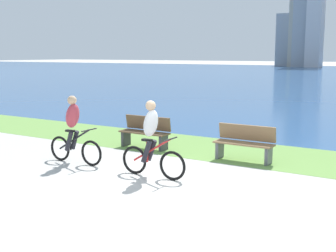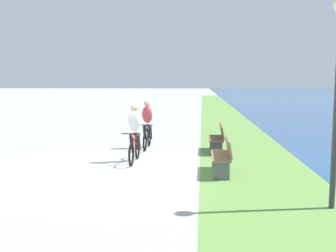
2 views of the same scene
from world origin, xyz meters
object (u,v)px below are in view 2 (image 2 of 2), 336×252
Objects in this scene: cyclist_lead at (135,133)px; bench_far_along_path at (223,156)px; bench_near_path at (218,138)px; cyclist_trailing at (147,125)px.

cyclist_lead is 1.12× the size of bench_far_along_path.
cyclist_lead reaches higher than bench_near_path.
bench_far_along_path is at bearing 34.86° from cyclist_trailing.
cyclist_trailing reaches higher than bench_near_path.
bench_near_path is (0.46, 2.41, -0.38)m from cyclist_trailing.
bench_near_path is at bearing 79.10° from cyclist_trailing.
cyclist_lead reaches higher than cyclist_trailing.
bench_far_along_path is (3.47, 2.42, -0.38)m from cyclist_trailing.
cyclist_lead reaches higher than bench_far_along_path.
cyclist_trailing is 1.11× the size of bench_far_along_path.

